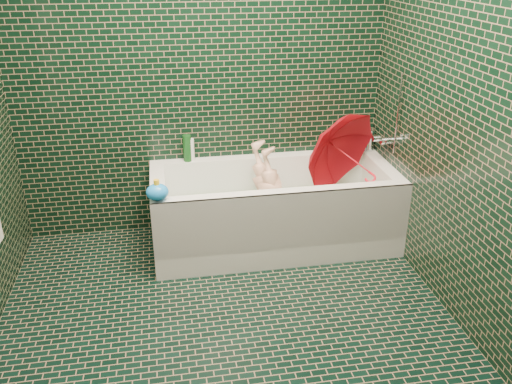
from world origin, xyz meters
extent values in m
plane|color=black|center=(0.00, 0.00, 0.00)|extent=(2.80, 2.80, 0.00)
plane|color=black|center=(0.00, 1.40, 1.25)|extent=(2.80, 0.00, 2.80)
plane|color=black|center=(0.00, -1.40, 1.25)|extent=(2.80, 0.00, 2.80)
plane|color=black|center=(1.30, 0.00, 1.25)|extent=(0.00, 2.80, 2.80)
cube|color=white|center=(0.45, 1.02, 0.07)|extent=(1.70, 0.75, 0.15)
cube|color=white|center=(0.45, 1.35, 0.35)|extent=(1.70, 0.10, 0.40)
cube|color=white|center=(0.45, 0.70, 0.35)|extent=(1.70, 0.10, 0.40)
cube|color=white|center=(1.25, 1.02, 0.35)|extent=(0.10, 0.55, 0.40)
cube|color=white|center=(-0.35, 1.02, 0.35)|extent=(0.10, 0.55, 0.40)
cube|color=white|center=(0.45, 0.66, 0.28)|extent=(1.70, 0.02, 0.55)
cube|color=green|center=(0.45, 1.02, 0.16)|extent=(1.35, 0.47, 0.01)
cube|color=silver|center=(0.45, 1.02, 0.30)|extent=(1.48, 0.53, 0.00)
cylinder|color=silver|center=(1.28, 1.02, 0.73)|extent=(0.14, 0.05, 0.05)
cylinder|color=silver|center=(1.20, 1.08, 0.73)|extent=(0.05, 0.04, 0.04)
cylinder|color=silver|center=(1.27, 0.92, 0.95)|extent=(0.01, 0.01, 0.55)
imported|color=#D8A287|center=(0.46, 1.04, 0.31)|extent=(0.96, 0.49, 0.40)
imported|color=red|center=(0.99, 1.02, 0.62)|extent=(0.94, 0.91, 0.89)
imported|color=white|center=(1.25, 1.33, 0.55)|extent=(0.11, 0.11, 0.23)
imported|color=#4B1E73|center=(1.18, 1.32, 0.55)|extent=(0.10, 0.10, 0.18)
imported|color=#134317|center=(1.16, 1.37, 0.55)|extent=(0.16, 0.16, 0.16)
cylinder|color=#134317|center=(1.13, 1.33, 0.65)|extent=(0.07, 0.07, 0.20)
cylinder|color=silver|center=(1.25, 1.31, 0.63)|extent=(0.06, 0.06, 0.17)
cylinder|color=#134317|center=(-0.13, 1.35, 0.65)|extent=(0.06, 0.06, 0.19)
cylinder|color=white|center=(-0.10, 1.36, 0.63)|extent=(0.05, 0.05, 0.16)
ellipsoid|color=yellow|center=(0.98, 1.37, 0.59)|extent=(0.12, 0.10, 0.07)
sphere|color=yellow|center=(1.02, 1.38, 0.63)|extent=(0.05, 0.05, 0.05)
cone|color=orange|center=(1.04, 1.39, 0.63)|extent=(0.03, 0.03, 0.02)
ellipsoid|color=#197DE2|center=(-0.35, 0.70, 0.61)|extent=(0.16, 0.14, 0.11)
cylinder|color=yellow|center=(-0.35, 0.70, 0.67)|extent=(0.03, 0.03, 0.04)
camera|label=1|loc=(-0.28, -2.36, 1.98)|focal=38.00mm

